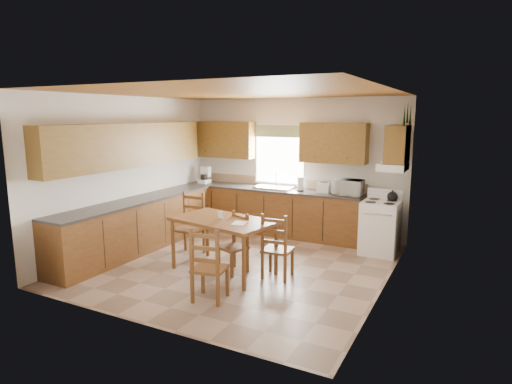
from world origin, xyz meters
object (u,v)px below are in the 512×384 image
at_px(chair_far_left, 188,225).
at_px(chair_near_left, 210,264).
at_px(stove, 380,228).
at_px(chair_far_right, 233,243).
at_px(chair_near_right, 278,245).
at_px(microwave, 348,188).
at_px(dining_table, 224,245).

bearing_deg(chair_far_left, chair_near_left, -48.17).
relative_size(stove, chair_far_right, 0.99).
relative_size(chair_near_right, chair_far_left, 0.92).
height_order(chair_near_left, chair_far_right, chair_near_left).
bearing_deg(chair_near_left, microwave, -116.04).
bearing_deg(dining_table, chair_far_left, 167.21).
bearing_deg(dining_table, stove, 55.97).
xyz_separation_m(microwave, dining_table, (-1.28, -2.27, -0.65)).
relative_size(microwave, chair_near_left, 0.50).
bearing_deg(chair_far_right, chair_near_right, 30.56).
distance_m(dining_table, chair_far_left, 1.04).
height_order(microwave, chair_far_left, microwave).
distance_m(stove, chair_near_left, 3.32).
bearing_deg(chair_near_right, chair_far_right, 5.15).
relative_size(dining_table, chair_near_right, 1.58).
relative_size(microwave, chair_near_right, 0.50).
distance_m(chair_near_left, chair_far_left, 1.90).
bearing_deg(chair_far_left, stove, 26.09).
height_order(microwave, chair_near_right, microwave).
bearing_deg(chair_near_left, chair_near_right, -122.47).
height_order(stove, chair_near_left, chair_near_left).
bearing_deg(stove, chair_near_left, -117.30).
bearing_deg(microwave, stove, -23.57).
relative_size(chair_far_left, chair_far_right, 1.17).
relative_size(microwave, dining_table, 0.31).
bearing_deg(stove, chair_far_left, -150.67).
height_order(dining_table, chair_near_left, chair_near_left).
bearing_deg(chair_near_left, chair_far_right, -86.79).
distance_m(chair_near_right, chair_far_right, 0.71).
relative_size(microwave, chair_far_left, 0.46).
relative_size(chair_near_left, chair_near_right, 1.00).
bearing_deg(dining_table, chair_near_left, -57.99).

